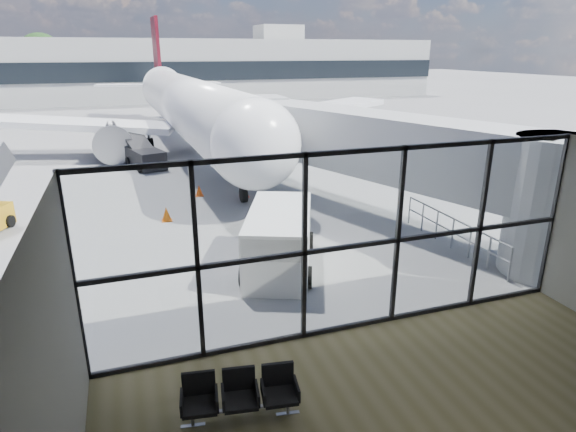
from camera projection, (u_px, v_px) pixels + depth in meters
ground at (173, 120)px, 47.73m from camera, size 220.00×220.00×0.00m
lounge_shell at (504, 341)px, 6.77m from camera, size 12.02×8.01×4.51m
glass_curtain_wall at (352, 244)px, 11.20m from camera, size 12.10×0.12×4.50m
jet_bridge at (386, 152)px, 18.85m from camera, size 8.00×16.50×4.33m
apron_railing at (453, 229)px, 16.53m from camera, size 0.06×5.46×1.11m
far_terminal at (149, 68)px, 65.84m from camera, size 80.00×12.20×11.00m
tree_5 at (41, 55)px, 69.88m from camera, size 6.27×6.27×9.03m
seating_row at (240, 392)px, 8.90m from camera, size 2.15×0.90×0.96m
airliner at (187, 105)px, 33.55m from camera, size 32.25×37.33×9.61m
service_van at (279, 240)px, 14.93m from camera, size 3.34×4.66×1.86m
belt_loader at (145, 157)px, 28.20m from camera, size 2.46×4.31×1.88m
traffic_cone_a at (166, 214)px, 19.38m from camera, size 0.41×0.41×0.58m
traffic_cone_b at (199, 191)px, 22.72m from camera, size 0.37×0.37×0.53m
traffic_cone_c at (244, 191)px, 22.59m from camera, size 0.43×0.43×0.61m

